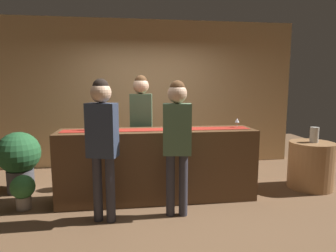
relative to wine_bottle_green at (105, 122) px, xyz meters
The scene contains 15 objects.
ground_plane 1.34m from the wine_bottle_green, ahead, with size 10.00×10.00×0.00m, color brown.
back_wall 1.99m from the wine_bottle_green, 68.00° to the left, with size 6.00×0.12×2.90m, color tan.
bar_counter 0.96m from the wine_bottle_green, ahead, with size 2.76×0.60×1.01m, color #543821.
counter_runner_cloth 0.75m from the wine_bottle_green, ahead, with size 2.62×0.28×0.01m, color maroon.
wine_bottle_green is the anchor object (origin of this frame).
wine_bottle_clear 0.16m from the wine_bottle_green, 164.65° to the right, with size 0.07×0.07×0.30m.
wine_glass_near_customer 1.91m from the wine_bottle_green, ahead, with size 0.07×0.07×0.14m.
wine_glass_mid_counter 0.93m from the wine_bottle_green, ahead, with size 0.07×0.07×0.14m.
bartender 0.73m from the wine_bottle_green, 42.95° to the left, with size 0.36×0.25×1.78m.
customer_sipping 1.13m from the wine_bottle_green, 35.87° to the right, with size 0.36×0.24×1.68m.
customer_browsing 0.70m from the wine_bottle_green, 87.75° to the right, with size 0.38×0.29×1.70m.
round_side_table 3.27m from the wine_bottle_green, ahead, with size 0.68×0.68×0.74m, color #996B42.
vase_on_side_table 3.22m from the wine_bottle_green, ahead, with size 0.13×0.13×0.24m, color #B7B2A8.
potted_plant_tall 1.53m from the wine_bottle_green, 160.20° to the left, with size 0.63×0.63×0.93m.
potted_plant_small 1.38m from the wine_bottle_green, 169.61° to the right, with size 0.31×0.31×0.46m.
Camera 1 is at (-0.39, -4.00, 1.63)m, focal length 30.95 mm.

